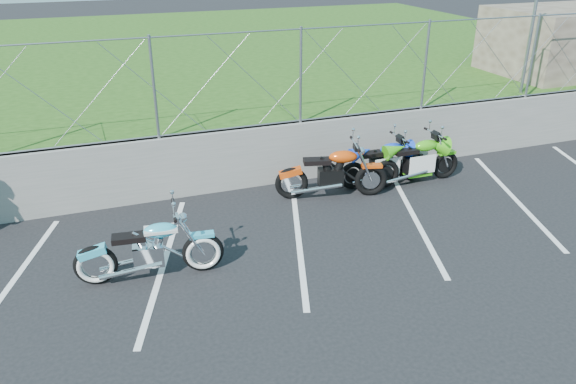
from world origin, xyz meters
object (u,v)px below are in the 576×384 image
object	(u,v)px
naked_orange	(333,175)
sportbike_blue	(383,164)
sportbike_green	(418,162)
cruiser_turquoise	(151,251)

from	to	relation	value
naked_orange	sportbike_blue	size ratio (longest dim) A/B	1.14
sportbike_green	sportbike_blue	bearing A→B (deg)	164.38
cruiser_turquoise	naked_orange	distance (m)	4.29
cruiser_turquoise	sportbike_green	distance (m)	6.21
naked_orange	sportbike_blue	bearing A→B (deg)	25.33
naked_orange	cruiser_turquoise	bearing A→B (deg)	-141.28
naked_orange	sportbike_blue	distance (m)	1.33
naked_orange	sportbike_green	distance (m)	2.03
cruiser_turquoise	sportbike_green	size ratio (longest dim) A/B	1.09
cruiser_turquoise	sportbike_blue	bearing A→B (deg)	27.60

